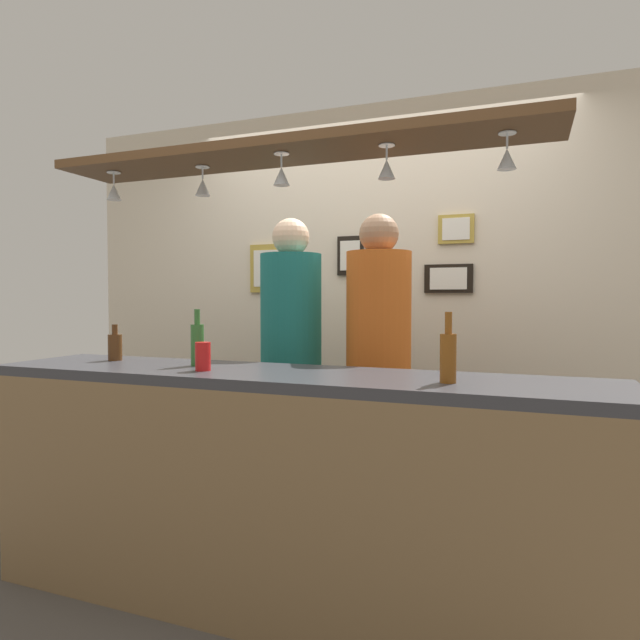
{
  "coord_description": "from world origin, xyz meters",
  "views": [
    {
      "loc": [
        0.96,
        -2.42,
        1.32
      ],
      "look_at": [
        0.0,
        0.1,
        1.21
      ],
      "focal_mm": 30.46,
      "sensor_mm": 36.0,
      "label": 1
    }
  ],
  "objects": [
    {
      "name": "ground_plane",
      "position": [
        0.0,
        0.0,
        0.0
      ],
      "size": [
        8.0,
        8.0,
        0.0
      ],
      "primitive_type": "plane",
      "color": "#4C4742"
    },
    {
      "name": "back_wall",
      "position": [
        0.0,
        1.1,
        1.3
      ],
      "size": [
        4.4,
        0.06,
        2.6
      ],
      "primitive_type": "cube",
      "color": "beige",
      "rests_on": "ground_plane"
    },
    {
      "name": "bar_counter",
      "position": [
        0.0,
        -0.5,
        0.68
      ],
      "size": [
        2.7,
        0.55,
        1.01
      ],
      "color": "#38383D",
      "rests_on": "ground_plane"
    },
    {
      "name": "overhead_glass_rack",
      "position": [
        0.0,
        -0.3,
        1.94
      ],
      "size": [
        2.2,
        0.36,
        0.04
      ],
      "primitive_type": "cube",
      "color": "brown"
    },
    {
      "name": "hanging_wineglass_far_left",
      "position": [
        -0.89,
        -0.33,
        1.83
      ],
      "size": [
        0.07,
        0.07,
        0.13
      ],
      "color": "silver",
      "rests_on": "overhead_glass_rack"
    },
    {
      "name": "hanging_wineglass_left",
      "position": [
        -0.43,
        -0.27,
        1.83
      ],
      "size": [
        0.07,
        0.07,
        0.13
      ],
      "color": "silver",
      "rests_on": "overhead_glass_rack"
    },
    {
      "name": "hanging_wineglass_center_left",
      "position": [
        -0.0,
        -0.35,
        1.83
      ],
      "size": [
        0.07,
        0.07,
        0.13
      ],
      "color": "silver",
      "rests_on": "overhead_glass_rack"
    },
    {
      "name": "hanging_wineglass_center",
      "position": [
        0.44,
        -0.32,
        1.83
      ],
      "size": [
        0.07,
        0.07,
        0.13
      ],
      "color": "silver",
      "rests_on": "overhead_glass_rack"
    },
    {
      "name": "hanging_wineglass_center_right",
      "position": [
        0.89,
        -0.31,
        1.83
      ],
      "size": [
        0.07,
        0.07,
        0.13
      ],
      "color": "silver",
      "rests_on": "overhead_glass_rack"
    },
    {
      "name": "person_left_teal_shirt",
      "position": [
        -0.27,
        0.35,
        1.07
      ],
      "size": [
        0.34,
        0.34,
        1.76
      ],
      "color": "#2D334C",
      "rests_on": "ground_plane"
    },
    {
      "name": "person_right_orange_shirt",
      "position": [
        0.24,
        0.35,
        1.07
      ],
      "size": [
        0.34,
        0.34,
        1.76
      ],
      "color": "#2D334C",
      "rests_on": "ground_plane"
    },
    {
      "name": "bottle_beer_green_import",
      "position": [
        -0.45,
        -0.3,
        1.11
      ],
      "size": [
        0.06,
        0.06,
        0.26
      ],
      "color": "#336B2D",
      "rests_on": "bar_counter"
    },
    {
      "name": "bottle_beer_amber_tall",
      "position": [
        0.69,
        -0.41,
        1.11
      ],
      "size": [
        0.06,
        0.06,
        0.26
      ],
      "color": "brown",
      "rests_on": "bar_counter"
    },
    {
      "name": "bottle_beer_brown_stubby",
      "position": [
        -0.95,
        -0.27,
        1.08
      ],
      "size": [
        0.07,
        0.07,
        0.18
      ],
      "color": "#512D14",
      "rests_on": "bar_counter"
    },
    {
      "name": "drink_can",
      "position": [
        -0.33,
        -0.44,
        1.07
      ],
      "size": [
        0.07,
        0.07,
        0.12
      ],
      "primitive_type": "cylinder",
      "color": "red",
      "rests_on": "bar_counter"
    },
    {
      "name": "picture_frame_lower_pair",
      "position": [
        0.5,
        1.06,
        1.44
      ],
      "size": [
        0.3,
        0.02,
        0.18
      ],
      "color": "black",
      "rests_on": "back_wall"
    },
    {
      "name": "picture_frame_crest",
      "position": [
        -0.15,
        1.06,
        1.61
      ],
      "size": [
        0.18,
        0.02,
        0.26
      ],
      "color": "black",
      "rests_on": "back_wall"
    },
    {
      "name": "picture_frame_caricature",
      "position": [
        -0.77,
        1.06,
        1.53
      ],
      "size": [
        0.26,
        0.02,
        0.34
      ],
      "color": "#B29338",
      "rests_on": "back_wall"
    },
    {
      "name": "picture_frame_upper_small",
      "position": [
        0.54,
        1.06,
        1.75
      ],
      "size": [
        0.22,
        0.02,
        0.18
      ],
      "color": "#B29338",
      "rests_on": "back_wall"
    }
  ]
}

